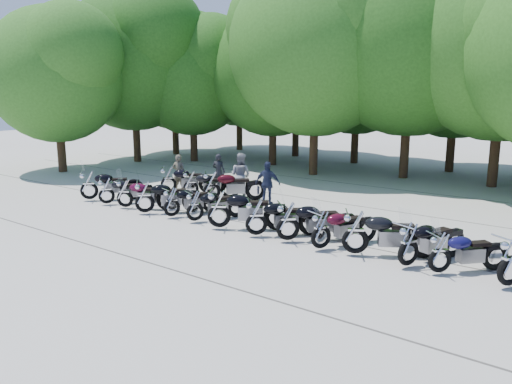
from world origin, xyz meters
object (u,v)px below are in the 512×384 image
Objects in this scene: motorcycle_2 at (125,192)px; motorcycle_7 at (256,216)px; motorcycle_9 at (321,228)px; rider_0 at (179,173)px; motorcycle_11 at (409,243)px; motorcycle_4 at (172,201)px; motorcycle_6 at (219,207)px; motorcycle_0 at (89,184)px; motorcycle_10 at (356,231)px; motorcycle_5 at (195,205)px; rider_3 at (219,172)px; motorcycle_8 at (288,220)px; rider_2 at (268,183)px; motorcycle_12 at (440,251)px; motorcycle_15 at (191,183)px; motorcycle_3 at (145,196)px; motorcycle_14 at (168,178)px; motorcycle_13 at (511,259)px; motorcycle_16 at (212,184)px; motorcycle_1 at (106,190)px; rider_1 at (241,175)px.

motorcycle_2 is 0.96× the size of motorcycle_7.
rider_0 is at bearing 3.38° from motorcycle_9.
motorcycle_11 reaches higher than motorcycle_2.
motorcycle_4 is 2.25m from motorcycle_6.
motorcycle_2 is at bearing 23.86° from motorcycle_11.
motorcycle_0 is at bearing 24.71° from motorcycle_9.
motorcycle_10 is 1.07× the size of motorcycle_11.
motorcycle_6 reaches higher than motorcycle_2.
motorcycle_4 is 0.99× the size of motorcycle_5.
motorcycle_6 is 1.60× the size of rider_3.
rider_2 is (-3.23, 3.54, 0.17)m from motorcycle_8.
rider_0 reaches higher than motorcycle_4.
motorcycle_11 is (4.56, 0.11, -0.00)m from motorcycle_7.
motorcycle_5 is (1.06, 0.03, 0.00)m from motorcycle_4.
motorcycle_15 reaches higher than motorcycle_12.
motorcycle_3 is 1.03× the size of motorcycle_14.
motorcycle_13 is 11.44m from motorcycle_16.
rider_3 is at bearing 18.39° from motorcycle_12.
motorcycle_10 is 1.44m from motorcycle_11.
motorcycle_13 is 1.00× the size of motorcycle_16.
motorcycle_16 is (2.79, 2.87, 0.09)m from motorcycle_1.
rider_0 is (-4.18, 3.40, 0.21)m from motorcycle_5.
motorcycle_8 is 0.98× the size of motorcycle_13.
motorcycle_15 is at bearing 132.31° from rider_0.
motorcycle_5 reaches higher than motorcycle_4.
motorcycle_8 is at bearing -143.11° from motorcycle_1.
motorcycle_15 is at bearing 20.17° from motorcycle_6.
rider_3 is (-8.77, 4.64, 0.10)m from motorcycle_10.
motorcycle_12 is (8.99, 0.01, -0.01)m from motorcycle_4.
motorcycle_4 is at bearing 33.02° from motorcycle_13.
rider_0 is 1.72m from rider_3.
motorcycle_4 is at bearing -127.47° from motorcycle_3.
rider_0 reaches higher than motorcycle_15.
motorcycle_6 is at bearing 84.44° from rider_2.
motorcycle_0 is 15.05m from motorcycle_13.
motorcycle_16 is 1.43× the size of rider_2.
motorcycle_10 is 8.05m from rider_1.
motorcycle_13 is at bearing -121.00° from motorcycle_10.
rider_2 reaches higher than rider_3.
motorcycle_5 is at bearing 105.45° from rider_3.
motorcycle_16 is at bearing -119.15° from motorcycle_15.
rider_1 is (-3.88, 4.14, 0.26)m from motorcycle_7.
motorcycle_4 is 6.79m from motorcycle_10.
motorcycle_11 is (2.39, 0.08, 0.02)m from motorcycle_9.
motorcycle_5 is at bearing -131.58° from motorcycle_3.
rider_3 reaches higher than motorcycle_16.
motorcycle_4 is 1.25× the size of rider_2.
motorcycle_4 is 0.83× the size of motorcycle_6.
motorcycle_3 reaches higher than motorcycle_4.
motorcycle_8 is 4.79m from rider_2.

